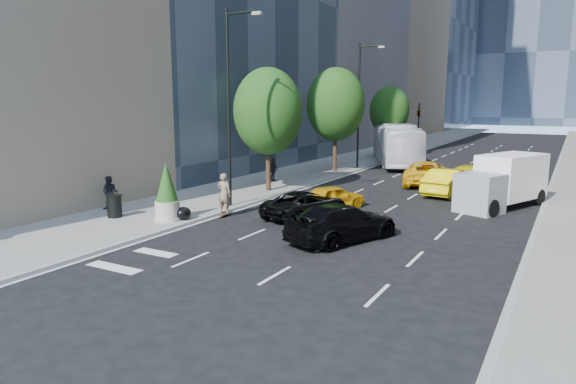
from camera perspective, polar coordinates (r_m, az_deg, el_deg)
The scene contains 22 objects.
ground at distance 20.72m, azimuth 1.83°, elevation -5.61°, with size 160.00×160.00×0.00m, color black.
sidewalk_left at distance 51.36m, azimuth 8.41°, elevation 3.82°, with size 6.00×120.00×0.15m, color slate.
lamp_near at distance 26.68m, azimuth -6.34°, elevation 10.48°, with size 2.13×0.22×10.00m.
lamp_far at distance 42.63m, azimuth 8.10°, elevation 10.28°, with size 2.13×0.22×10.00m.
tree_near at distance 31.34m, azimuth -2.25°, elevation 8.93°, with size 4.20×4.20×7.46m.
tree_mid at distance 40.20m, azimuth 5.33°, elevation 9.65°, with size 4.50×4.50×7.99m.
tree_far at distance 52.35m, azimuth 11.19°, elevation 8.84°, with size 3.90×3.90×6.92m.
traffic_signal at distance 59.79m, azimuth 14.35°, elevation 8.48°, with size 2.48×0.53×5.20m.
skateboarder at distance 25.27m, azimuth -7.09°, elevation -0.48°, with size 0.73×0.48×2.01m, color #7E664F.
black_sedan_lincoln at distance 24.86m, azimuth 1.94°, elevation -1.39°, with size 2.18×4.72×1.31m, color black.
black_sedan_mercedes at distance 20.91m, azimuth 6.04°, elevation -3.38°, with size 2.11×5.20×1.51m, color black.
taxi_a at distance 27.01m, azimuth 5.00°, elevation -0.55°, with size 1.49×3.72×1.27m, color #D0910A.
taxi_b at distance 32.35m, azimuth 17.38°, elevation 1.09°, with size 1.69×4.85×1.60m, color yellow.
taxi_c at distance 35.84m, azimuth 15.02°, elevation 2.06°, with size 2.68×5.82×1.62m, color #F4B00C.
taxi_d at distance 35.74m, azimuth 20.13°, elevation 1.67°, with size 2.09×5.14×1.49m, color #D2C00B.
city_bus at distance 47.01m, azimuth 11.95°, elevation 5.25°, with size 3.02×12.92×3.60m, color silver.
box_truck at distance 29.43m, azimuth 22.79°, elevation 1.12°, with size 4.17×6.18×2.79m.
pedestrian_a at distance 27.50m, azimuth -19.15°, elevation -0.09°, with size 0.83×0.65×1.72m, color black.
pedestrian_b at distance 35.23m, azimuth -1.64°, elevation 2.51°, with size 0.94×0.39×1.61m, color black.
trash_can at distance 25.68m, azimuth -18.73°, elevation -1.54°, with size 0.68×0.68×1.02m, color black.
planter_shrub at distance 24.28m, azimuth -13.32°, elevation -0.06°, with size 1.13×1.13×2.71m.
garbage_bags at distance 24.38m, azimuth -12.24°, elevation -2.38°, with size 1.21×1.17×0.60m.
Camera 1 is at (9.18, -17.71, 5.62)m, focal length 32.00 mm.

